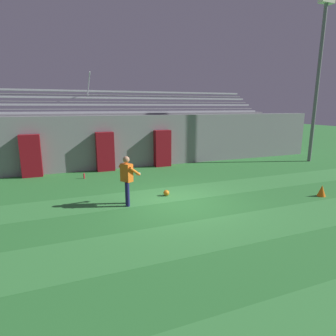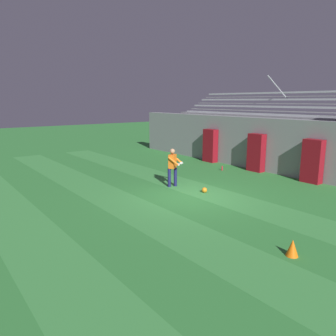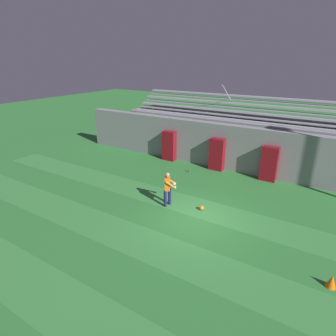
% 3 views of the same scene
% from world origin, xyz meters
% --- Properties ---
extents(ground_plane, '(80.00, 80.00, 0.00)m').
position_xyz_m(ground_plane, '(0.00, 0.00, 0.00)').
color(ground_plane, '#2D7533').
extents(turf_stripe_near, '(28.00, 1.76, 0.01)m').
position_xyz_m(turf_stripe_near, '(0.00, -6.00, 0.00)').
color(turf_stripe_near, '#38843D').
rests_on(turf_stripe_near, ground).
extents(turf_stripe_mid, '(28.00, 1.76, 0.01)m').
position_xyz_m(turf_stripe_mid, '(0.00, -2.48, 0.00)').
color(turf_stripe_mid, '#38843D').
rests_on(turf_stripe_mid, ground).
extents(turf_stripe_far, '(28.00, 1.76, 0.01)m').
position_xyz_m(turf_stripe_far, '(0.00, 1.04, 0.00)').
color(turf_stripe_far, '#38843D').
rests_on(turf_stripe_far, ground).
extents(back_wall, '(24.00, 0.60, 2.80)m').
position_xyz_m(back_wall, '(0.00, 6.50, 1.40)').
color(back_wall, gray).
rests_on(back_wall, ground).
extents(padding_pillar_gate_left, '(0.89, 0.44, 1.99)m').
position_xyz_m(padding_pillar_gate_left, '(-1.56, 5.95, 1.00)').
color(padding_pillar_gate_left, maroon).
rests_on(padding_pillar_gate_left, ground).
extents(padding_pillar_gate_right, '(0.89, 0.44, 1.99)m').
position_xyz_m(padding_pillar_gate_right, '(1.56, 5.95, 1.00)').
color(padding_pillar_gate_right, maroon).
rests_on(padding_pillar_gate_right, ground).
extents(padding_pillar_far_left, '(0.89, 0.44, 1.99)m').
position_xyz_m(padding_pillar_far_left, '(-5.00, 5.95, 1.00)').
color(padding_pillar_far_left, maroon).
rests_on(padding_pillar_far_left, ground).
extents(bleacher_stand, '(18.00, 3.35, 5.03)m').
position_xyz_m(bleacher_stand, '(-0.00, 8.49, 1.50)').
color(bleacher_stand, gray).
rests_on(bleacher_stand, ground).
extents(goalkeeper, '(0.70, 0.73, 1.67)m').
position_xyz_m(goalkeeper, '(-1.72, 0.48, 0.95)').
color(goalkeeper, '#19194C').
rests_on(goalkeeper, ground).
extents(soccer_ball, '(0.22, 0.22, 0.22)m').
position_xyz_m(soccer_ball, '(-0.16, 0.91, 0.11)').
color(soccer_ball, orange).
rests_on(soccer_ball, ground).
extents(traffic_cone, '(0.30, 0.30, 0.42)m').
position_xyz_m(traffic_cone, '(5.18, -1.25, 0.21)').
color(traffic_cone, orange).
rests_on(traffic_cone, ground).
extents(water_bottle, '(0.07, 0.07, 0.24)m').
position_xyz_m(water_bottle, '(-2.77, 4.68, 0.12)').
color(water_bottle, red).
rests_on(water_bottle, ground).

